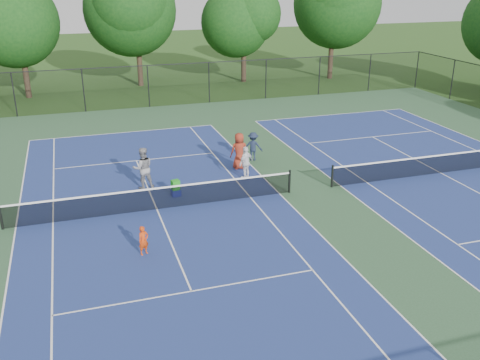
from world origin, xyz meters
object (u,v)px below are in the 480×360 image
object	(u,v)px
tree_back_c	(244,18)
bystander_c	(239,151)
bystander_a	(246,163)
child_player	(144,241)
tree_back_b	(136,5)
bystander_b	(253,146)
tree_back_a	(17,17)
instructor	(143,168)
ball_crate	(176,193)
ball_hopper	(176,185)
tree_back_d	(334,0)

from	to	relation	value
tree_back_c	bystander_c	distance (m)	22.99
bystander_a	child_player	bearing A→B (deg)	11.79
tree_back_b	bystander_a	bearing A→B (deg)	-85.99
bystander_b	bystander_a	bearing A→B (deg)	90.11
tree_back_a	child_player	world-z (taller)	tree_back_a
instructor	bystander_c	world-z (taller)	instructor
tree_back_b	tree_back_c	bearing A→B (deg)	-6.34
tree_back_a	bystander_c	distance (m)	23.58
tree_back_c	bystander_b	world-z (taller)	tree_back_c
tree_back_a	ball_crate	size ratio (longest dim) A/B	23.24
child_player	tree_back_c	bearing A→B (deg)	40.86
tree_back_a	child_player	bearing A→B (deg)	-79.81
tree_back_c	instructor	size ratio (longest dim) A/B	4.34
tree_back_a	ball_crate	bearing A→B (deg)	-72.84
bystander_c	instructor	bearing A→B (deg)	14.30
bystander_b	ball_crate	distance (m)	5.96
bystander_b	ball_hopper	size ratio (longest dim) A/B	3.46
child_player	ball_hopper	xyz separation A→B (m)	(2.09, 4.78, -0.01)
tree_back_d	child_player	xyz separation A→B (m)	(-21.04, -27.60, -6.29)
tree_back_a	bystander_b	world-z (taller)	tree_back_a
tree_back_d	child_player	bearing A→B (deg)	-127.32
child_player	tree_back_d	bearing A→B (deg)	28.05
bystander_b	bystander_c	bearing A→B (deg)	69.59
child_player	bystander_b	distance (m)	10.76
tree_back_a	bystander_c	world-z (taller)	tree_back_a
tree_back_b	instructor	xyz separation A→B (m)	(-3.15, -23.46, -5.63)
tree_back_a	instructor	distance (m)	22.82
tree_back_b	tree_back_d	size ratio (longest dim) A/B	0.97
bystander_c	tree_back_c	bearing A→B (deg)	-107.26
tree_back_d	bystander_c	xyz separation A→B (m)	(-15.22, -20.34, -5.90)
tree_back_c	bystander_c	bearing A→B (deg)	-108.70
tree_back_a	bystander_b	distance (m)	23.29
child_player	bystander_a	bearing A→B (deg)	21.22
tree_back_a	tree_back_b	size ratio (longest dim) A/B	0.91
child_player	instructor	distance (m)	6.21
tree_back_c	instructor	distance (m)	25.94
tree_back_d	child_player	size ratio (longest dim) A/B	9.68
child_player	ball_crate	world-z (taller)	child_player
tree_back_b	bystander_b	size ratio (longest dim) A/B	6.64
tree_back_c	tree_back_b	bearing A→B (deg)	173.66
tree_back_b	bystander_c	distance (m)	23.12
bystander_b	ball_crate	bearing A→B (deg)	62.51
tree_back_b	bystander_c	size ratio (longest dim) A/B	5.43
tree_back_b	instructor	distance (m)	24.33
bystander_b	ball_hopper	xyz separation A→B (m)	(-4.80, -3.48, -0.23)
tree_back_c	tree_back_d	bearing A→B (deg)	-7.13
tree_back_a	tree_back_d	size ratio (longest dim) A/B	0.88
bystander_a	bystander_c	world-z (taller)	bystander_c
child_player	bystander_c	world-z (taller)	bystander_c
instructor	ball_crate	xyz separation A→B (m)	(1.20, -1.35, -0.81)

